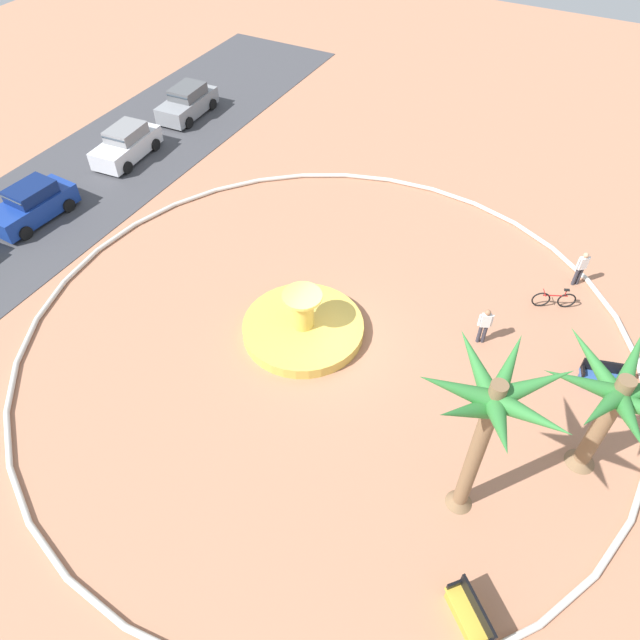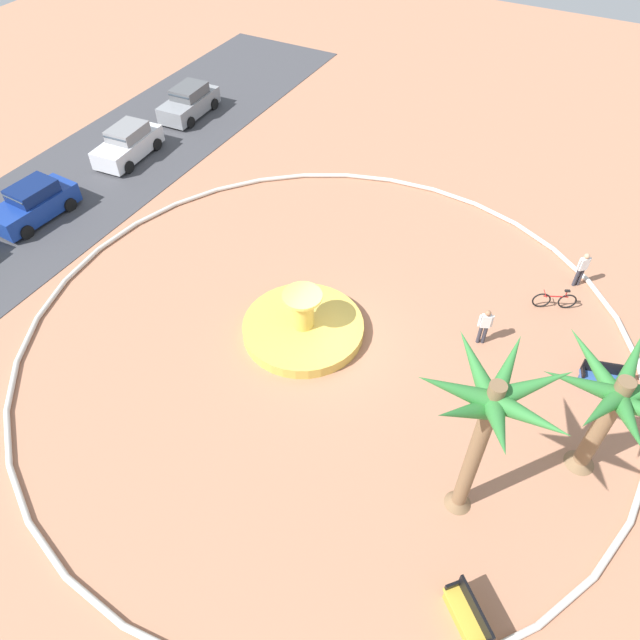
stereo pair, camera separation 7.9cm
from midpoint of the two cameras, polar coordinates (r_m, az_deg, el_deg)
The scene contains 14 objects.
ground_plane at distance 22.20m, azimuth 0.61°, elevation -2.05°, with size 80.00×80.00×0.00m, color tan.
plaza_curb at distance 22.13m, azimuth 0.61°, elevation -1.88°, with size 22.80×22.80×0.20m, color silver.
street_asphalt at distance 30.90m, azimuth -26.70°, elevation 8.39°, with size 48.00×8.00×0.03m, color #424247.
fountain at distance 22.31m, azimuth -1.75°, elevation -0.67°, with size 4.58×4.58×1.96m.
palm_tree_near_fountain at distance 15.09m, azimuth 15.92°, elevation -8.57°, with size 3.83×3.86×5.97m.
palm_tree_by_curb at distance 18.29m, azimuth 26.57°, elevation -6.99°, with size 4.50×4.39×4.40m.
bench_east at distance 22.82m, azimuth 25.55°, elevation -5.09°, with size 0.91×1.68×1.00m.
bench_west at distance 17.32m, azimuth 14.00°, elevation -25.97°, with size 1.45×1.52×1.00m.
bicycle_red_frame at distance 24.96m, azimuth 21.56°, elevation 1.85°, with size 0.78×1.59×0.94m.
person_cyclist_helmet at distance 26.05m, azimuth 23.81°, elevation 4.70°, with size 0.38×0.42×1.64m.
person_cyclist_photo at distance 22.33m, azimuth 15.49°, elevation -0.41°, with size 0.32×0.49×1.65m.
parked_car_second at distance 30.54m, azimuth -26.08°, elevation 9.98°, with size 4.10×2.11×1.67m.
parked_car_third at distance 33.67m, azimuth -18.24°, elevation 15.80°, with size 4.12×2.16×1.67m.
parked_car_rightmost at distance 37.10m, azimuth -12.73°, elevation 19.77°, with size 4.08×2.07×1.67m.
Camera 1 is at (-13.29, -6.70, 16.47)m, focal length 33.18 mm.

